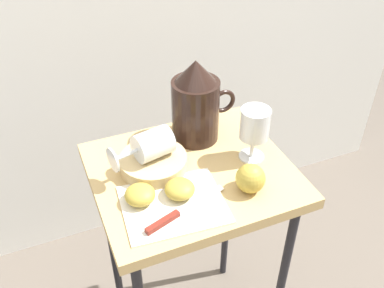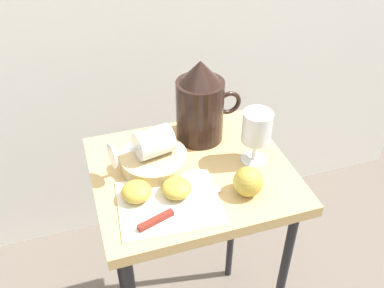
{
  "view_description": "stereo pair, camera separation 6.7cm",
  "coord_description": "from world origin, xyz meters",
  "px_view_note": "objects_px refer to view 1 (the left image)",
  "views": [
    {
      "loc": [
        -0.31,
        -0.74,
        1.43
      ],
      "look_at": [
        0.0,
        0.0,
        0.81
      ],
      "focal_mm": 40.44,
      "sensor_mm": 36.0,
      "label": 1
    },
    {
      "loc": [
        -0.24,
        -0.76,
        1.43
      ],
      "look_at": [
        0.0,
        0.0,
        0.81
      ],
      "focal_mm": 40.44,
      "sensor_mm": 36.0,
      "label": 2
    }
  ],
  "objects_px": {
    "knife": "(175,215)",
    "apple_whole": "(250,178)",
    "apple_half_right": "(180,189)",
    "basket_tray": "(154,163)",
    "wine_glass_upright": "(255,127)",
    "pitcher": "(196,108)",
    "apple_half_left": "(140,195)",
    "wine_glass_tipped_near": "(151,145)",
    "table": "(192,196)"
  },
  "relations": [
    {
      "from": "knife",
      "to": "apple_whole",
      "type": "bearing_deg",
      "value": 5.02
    },
    {
      "from": "knife",
      "to": "apple_half_right",
      "type": "bearing_deg",
      "value": 59.17
    },
    {
      "from": "basket_tray",
      "to": "wine_glass_upright",
      "type": "height_order",
      "value": "wine_glass_upright"
    },
    {
      "from": "pitcher",
      "to": "apple_half_right",
      "type": "relative_size",
      "value": 3.28
    },
    {
      "from": "wine_glass_upright",
      "to": "apple_half_right",
      "type": "xyz_separation_m",
      "value": [
        -0.22,
        -0.06,
        -0.07
      ]
    },
    {
      "from": "apple_whole",
      "to": "wine_glass_upright",
      "type": "bearing_deg",
      "value": 59.06
    },
    {
      "from": "apple_half_left",
      "to": "basket_tray",
      "type": "bearing_deg",
      "value": 57.01
    },
    {
      "from": "knife",
      "to": "wine_glass_tipped_near",
      "type": "bearing_deg",
      "value": 87.01
    },
    {
      "from": "apple_whole",
      "to": "knife",
      "type": "xyz_separation_m",
      "value": [
        -0.19,
        -0.02,
        -0.03
      ]
    },
    {
      "from": "table",
      "to": "wine_glass_tipped_near",
      "type": "distance_m",
      "value": 0.19
    },
    {
      "from": "wine_glass_tipped_near",
      "to": "apple_half_right",
      "type": "distance_m",
      "value": 0.13
    },
    {
      "from": "apple_half_left",
      "to": "apple_whole",
      "type": "bearing_deg",
      "value": -13.19
    },
    {
      "from": "pitcher",
      "to": "wine_glass_tipped_near",
      "type": "distance_m",
      "value": 0.17
    },
    {
      "from": "wine_glass_tipped_near",
      "to": "knife",
      "type": "height_order",
      "value": "wine_glass_tipped_near"
    },
    {
      "from": "pitcher",
      "to": "knife",
      "type": "bearing_deg",
      "value": -121.56
    },
    {
      "from": "basket_tray",
      "to": "apple_half_right",
      "type": "relative_size",
      "value": 2.4
    },
    {
      "from": "pitcher",
      "to": "apple_whole",
      "type": "height_order",
      "value": "pitcher"
    },
    {
      "from": "table",
      "to": "basket_tray",
      "type": "xyz_separation_m",
      "value": [
        -0.08,
        0.04,
        0.11
      ]
    },
    {
      "from": "wine_glass_upright",
      "to": "apple_half_left",
      "type": "xyz_separation_m",
      "value": [
        -0.31,
        -0.05,
        -0.07
      ]
    },
    {
      "from": "wine_glass_upright",
      "to": "knife",
      "type": "distance_m",
      "value": 0.29
    },
    {
      "from": "table",
      "to": "pitcher",
      "type": "bearing_deg",
      "value": 63.37
    },
    {
      "from": "basket_tray",
      "to": "apple_whole",
      "type": "bearing_deg",
      "value": -41.01
    },
    {
      "from": "apple_half_right",
      "to": "apple_half_left",
      "type": "bearing_deg",
      "value": 169.17
    },
    {
      "from": "table",
      "to": "wine_glass_tipped_near",
      "type": "relative_size",
      "value": 4.51
    },
    {
      "from": "wine_glass_upright",
      "to": "apple_half_right",
      "type": "height_order",
      "value": "wine_glass_upright"
    },
    {
      "from": "pitcher",
      "to": "knife",
      "type": "height_order",
      "value": "pitcher"
    },
    {
      "from": "apple_half_left",
      "to": "knife",
      "type": "xyz_separation_m",
      "value": [
        0.05,
        -0.07,
        -0.01
      ]
    },
    {
      "from": "apple_half_right",
      "to": "wine_glass_tipped_near",
      "type": "bearing_deg",
      "value": 101.74
    },
    {
      "from": "wine_glass_tipped_near",
      "to": "apple_whole",
      "type": "relative_size",
      "value": 2.34
    },
    {
      "from": "apple_half_left",
      "to": "knife",
      "type": "bearing_deg",
      "value": -54.01
    },
    {
      "from": "basket_tray",
      "to": "wine_glass_upright",
      "type": "xyz_separation_m",
      "value": [
        0.24,
        -0.05,
        0.08
      ]
    },
    {
      "from": "apple_half_right",
      "to": "knife",
      "type": "distance_m",
      "value": 0.07
    },
    {
      "from": "table",
      "to": "apple_whole",
      "type": "height_order",
      "value": "apple_whole"
    },
    {
      "from": "pitcher",
      "to": "wine_glass_upright",
      "type": "bearing_deg",
      "value": -54.87
    },
    {
      "from": "table",
      "to": "pitcher",
      "type": "height_order",
      "value": "pitcher"
    },
    {
      "from": "wine_glass_upright",
      "to": "apple_half_right",
      "type": "bearing_deg",
      "value": -164.19
    },
    {
      "from": "wine_glass_tipped_near",
      "to": "knife",
      "type": "xyz_separation_m",
      "value": [
        -0.01,
        -0.18,
        -0.06
      ]
    },
    {
      "from": "wine_glass_tipped_near",
      "to": "apple_half_left",
      "type": "xyz_separation_m",
      "value": [
        -0.06,
        -0.1,
        -0.05
      ]
    },
    {
      "from": "basket_tray",
      "to": "apple_half_right",
      "type": "xyz_separation_m",
      "value": [
        0.02,
        -0.12,
        0.01
      ]
    },
    {
      "from": "wine_glass_tipped_near",
      "to": "apple_half_right",
      "type": "height_order",
      "value": "wine_glass_tipped_near"
    },
    {
      "from": "apple_whole",
      "to": "pitcher",
      "type": "bearing_deg",
      "value": 98.2
    },
    {
      "from": "basket_tray",
      "to": "apple_whole",
      "type": "height_order",
      "value": "apple_whole"
    },
    {
      "from": "pitcher",
      "to": "knife",
      "type": "xyz_separation_m",
      "value": [
        -0.16,
        -0.26,
        -0.08
      ]
    },
    {
      "from": "wine_glass_tipped_near",
      "to": "knife",
      "type": "distance_m",
      "value": 0.19
    },
    {
      "from": "table",
      "to": "wine_glass_upright",
      "type": "height_order",
      "value": "wine_glass_upright"
    },
    {
      "from": "pitcher",
      "to": "apple_whole",
      "type": "xyz_separation_m",
      "value": [
        0.03,
        -0.24,
        -0.06
      ]
    },
    {
      "from": "wine_glass_upright",
      "to": "knife",
      "type": "bearing_deg",
      "value": -154.74
    },
    {
      "from": "apple_half_left",
      "to": "apple_half_right",
      "type": "relative_size",
      "value": 1.0
    },
    {
      "from": "pitcher",
      "to": "wine_glass_tipped_near",
      "type": "bearing_deg",
      "value": -152.18
    },
    {
      "from": "table",
      "to": "knife",
      "type": "relative_size",
      "value": 3.49
    }
  ]
}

